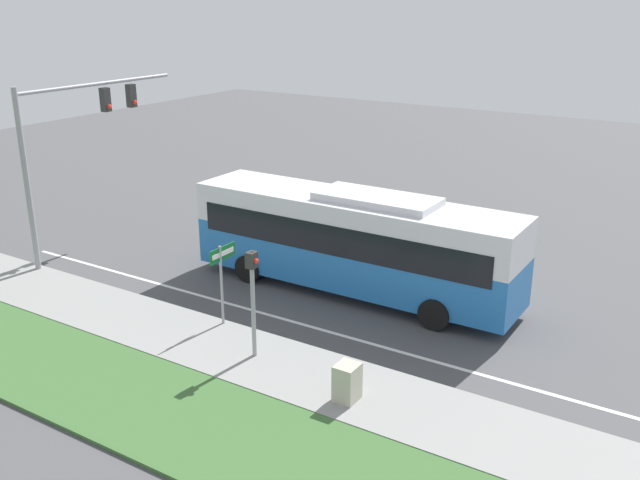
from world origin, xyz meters
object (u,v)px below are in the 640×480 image
(signal_gantry, at_px, (74,131))
(utility_cabinet, at_px, (347,382))
(pedestrian_signal, at_px, (253,288))
(bus, at_px, (353,238))
(street_sign, at_px, (222,271))

(signal_gantry, xyz_separation_m, utility_cabinet, (-3.89, -13.91, -4.17))
(utility_cabinet, bearing_deg, pedestrian_signal, 79.62)
(bus, distance_m, pedestrian_signal, 5.54)
(pedestrian_signal, bearing_deg, signal_gantry, 72.81)
(bus, relative_size, signal_gantry, 1.55)
(signal_gantry, bearing_deg, bus, -78.02)
(pedestrian_signal, xyz_separation_m, utility_cabinet, (-0.60, -3.28, -1.54))
(signal_gantry, bearing_deg, street_sign, -103.87)
(bus, height_order, street_sign, bus)
(street_sign, relative_size, utility_cabinet, 2.72)
(utility_cabinet, bearing_deg, bus, 28.61)
(bus, height_order, utility_cabinet, bus)
(signal_gantry, xyz_separation_m, street_sign, (-2.12, -8.59, -2.97))
(bus, bearing_deg, street_sign, 155.63)
(signal_gantry, relative_size, pedestrian_signal, 2.32)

